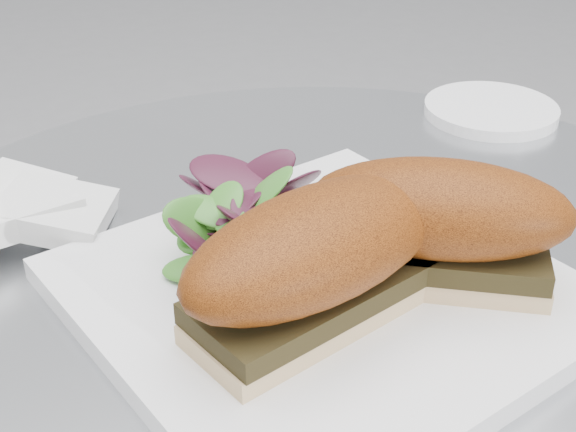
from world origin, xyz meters
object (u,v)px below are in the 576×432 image
(sandwich_left, at_px, (318,257))
(sandwich_right, at_px, (438,221))
(plate, at_px, (322,294))
(saucer, at_px, (491,110))

(sandwich_left, xyz_separation_m, sandwich_right, (0.09, 0.01, 0.00))
(plate, xyz_separation_m, sandwich_left, (-0.02, -0.03, 0.05))
(sandwich_left, xyz_separation_m, saucer, (0.31, 0.23, -0.05))
(plate, distance_m, sandwich_left, 0.06)
(plate, bearing_deg, saucer, 35.55)
(plate, relative_size, sandwich_left, 1.43)
(sandwich_right, xyz_separation_m, saucer, (0.22, 0.23, -0.05))
(saucer, bearing_deg, sandwich_left, -142.62)
(plate, relative_size, saucer, 2.21)
(sandwich_right, bearing_deg, plate, -164.71)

